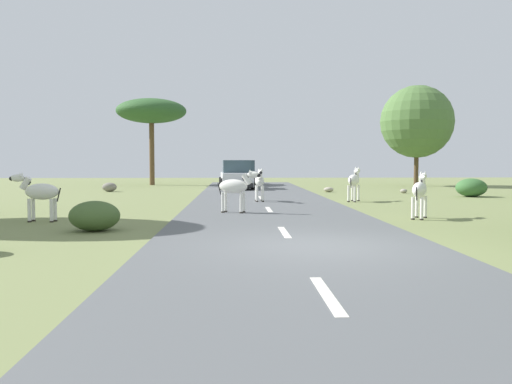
% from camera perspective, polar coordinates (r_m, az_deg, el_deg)
% --- Properties ---
extents(ground_plane, '(90.00, 90.00, 0.00)m').
position_cam_1_polar(ground_plane, '(10.97, 6.43, -5.89)').
color(ground_plane, olive).
extents(road, '(6.00, 64.00, 0.05)m').
position_cam_1_polar(road, '(10.90, 3.97, -5.79)').
color(road, '#56595B').
rests_on(road, ground_plane).
extents(lane_markings, '(0.16, 56.00, 0.01)m').
position_cam_1_polar(lane_markings, '(9.92, 4.59, -6.55)').
color(lane_markings, silver).
rests_on(lane_markings, road).
extents(zebra_0, '(0.40, 1.50, 1.41)m').
position_cam_1_polar(zebra_0, '(22.56, 0.39, 1.14)').
color(zebra_0, silver).
rests_on(zebra_0, road).
extents(zebra_1, '(0.93, 1.41, 1.44)m').
position_cam_1_polar(zebra_1, '(17.02, 16.96, 0.17)').
color(zebra_1, silver).
rests_on(zebra_1, ground_plane).
extents(zebra_2, '(1.52, 0.48, 1.43)m').
position_cam_1_polar(zebra_2, '(16.64, -21.97, -0.02)').
color(zebra_2, silver).
rests_on(zebra_2, ground_plane).
extents(zebra_3, '(1.43, 0.77, 1.42)m').
position_cam_1_polar(zebra_3, '(17.63, -2.17, 0.53)').
color(zebra_3, silver).
rests_on(zebra_3, road).
extents(zebra_4, '(0.92, 1.50, 1.51)m').
position_cam_1_polar(zebra_4, '(23.55, 10.35, 1.20)').
color(zebra_4, silver).
rests_on(zebra_4, ground_plane).
extents(car_0, '(2.21, 4.43, 1.74)m').
position_cam_1_polar(car_0, '(32.99, -2.10, 1.75)').
color(car_0, silver).
rests_on(car_0, road).
extents(car_1, '(2.16, 4.41, 1.74)m').
position_cam_1_polar(car_1, '(38.73, -1.49, 1.98)').
color(car_1, silver).
rests_on(car_1, road).
extents(tree_2, '(5.01, 5.01, 6.96)m').
position_cam_1_polar(tree_2, '(39.19, 16.66, 7.13)').
color(tree_2, '#4C3823').
rests_on(tree_2, ground_plane).
extents(tree_4, '(5.01, 5.01, 6.21)m').
position_cam_1_polar(tree_4, '(39.86, -11.00, 8.36)').
color(tree_4, brown).
rests_on(tree_4, ground_plane).
extents(bush_0, '(1.49, 1.34, 0.90)m').
position_cam_1_polar(bush_0, '(28.26, 21.82, 0.44)').
color(bush_0, '#386633').
rests_on(bush_0, ground_plane).
extents(bush_2, '(1.26, 1.13, 0.75)m').
position_cam_1_polar(bush_2, '(14.04, -16.71, -2.43)').
color(bush_2, '#425B2D').
rests_on(bush_2, ground_plane).
extents(rock_0, '(0.37, 0.38, 0.24)m').
position_cam_1_polar(rock_0, '(30.21, 15.36, 0.10)').
color(rock_0, gray).
rests_on(rock_0, ground_plane).
extents(rock_1, '(0.81, 0.60, 0.52)m').
position_cam_1_polar(rock_1, '(31.66, -15.24, 0.50)').
color(rock_1, gray).
rests_on(rock_1, ground_plane).
extents(rock_2, '(0.55, 0.41, 0.28)m').
position_cam_1_polar(rock_2, '(30.46, 7.69, 0.26)').
color(rock_2, '#A89E8C').
rests_on(rock_2, ground_plane).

